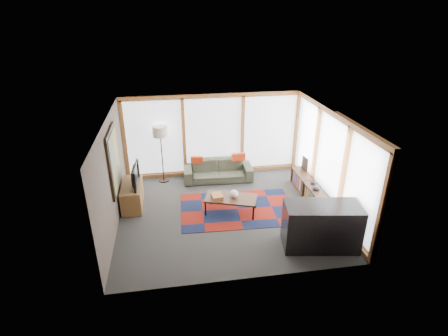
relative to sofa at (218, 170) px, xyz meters
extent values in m
plane|color=#292927|center=(-0.06, -1.95, -0.31)|extent=(5.50, 5.50, 0.00)
cube|color=#483F36|center=(-2.81, -1.95, 0.99)|extent=(0.04, 5.00, 2.60)
cube|color=#483F36|center=(-0.06, -4.45, 0.99)|extent=(5.50, 0.04, 2.60)
cube|color=silver|center=(-0.06, -1.95, 2.29)|extent=(5.50, 5.00, 0.04)
cube|color=white|center=(-0.06, 0.52, 0.99)|extent=(5.30, 0.02, 2.35)
cube|color=white|center=(2.66, -1.95, 0.99)|extent=(0.02, 4.80, 2.35)
cube|color=black|center=(-2.78, -1.65, 1.24)|extent=(0.05, 1.35, 1.55)
cube|color=#C0861B|center=(-2.75, -1.65, 1.24)|extent=(0.02, 1.20, 1.40)
cube|color=maroon|center=(0.25, -1.84, -0.30)|extent=(3.08, 2.06, 0.01)
imported|color=#35392A|center=(0.00, 0.00, 0.00)|extent=(2.13, 0.90, 0.61)
cube|color=#B83010|center=(-0.64, -0.01, 0.41)|extent=(0.38, 0.17, 0.20)
cube|color=#B83010|center=(0.64, -0.02, 0.42)|extent=(0.43, 0.17, 0.23)
cube|color=#9C5C2B|center=(-0.31, -1.95, 0.18)|extent=(0.30, 0.36, 0.11)
ellipsoid|color=silver|center=(0.13, -1.95, 0.23)|extent=(0.26, 0.26, 0.20)
ellipsoid|color=black|center=(2.34, -2.01, 0.24)|extent=(0.23, 0.23, 0.10)
ellipsoid|color=black|center=(2.41, -1.67, 0.23)|extent=(0.17, 0.17, 0.08)
cube|color=black|center=(2.49, -0.77, 0.39)|extent=(0.07, 0.31, 0.40)
cube|color=brown|center=(-2.50, -1.16, 0.00)|extent=(0.52, 1.24, 0.62)
imported|color=black|center=(-2.44, -1.20, 0.59)|extent=(0.16, 0.97, 0.56)
cube|color=black|center=(1.77, -3.67, 0.21)|extent=(1.74, 1.01, 1.04)
camera|label=1|loc=(-1.38, -9.69, 4.60)|focal=28.00mm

